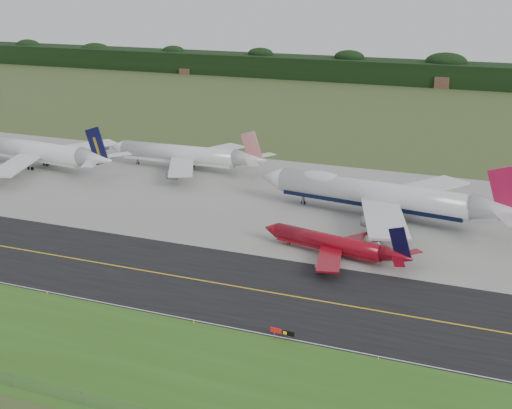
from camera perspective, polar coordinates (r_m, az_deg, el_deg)
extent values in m
plane|color=#404F25|center=(138.81, -0.06, -6.09)|extent=(600.00, 600.00, 0.00)
cube|color=#35601C|center=(110.80, -7.11, -12.87)|extent=(400.00, 30.00, 0.01)
cube|color=black|center=(135.44, -0.70, -6.72)|extent=(400.00, 32.00, 0.02)
cube|color=gray|center=(183.95, 5.98, -0.07)|extent=(400.00, 78.00, 0.01)
cube|color=yellow|center=(135.43, -0.70, -6.72)|extent=(400.00, 0.40, 0.00)
cube|color=silver|center=(122.75, -3.55, -9.49)|extent=(400.00, 0.25, 0.00)
plane|color=slate|center=(100.90, -10.85, -15.72)|extent=(320.00, 0.00, 320.00)
cylinder|color=slate|center=(100.90, -10.85, -15.72)|extent=(0.10, 0.10, 2.20)
cube|color=black|center=(398.50, 15.34, 10.00)|extent=(700.00, 24.00, 12.00)
cylinder|color=silver|center=(175.41, 9.21, 0.92)|extent=(48.55, 12.38, 6.12)
cube|color=black|center=(175.99, 9.17, 0.31)|extent=(45.96, 10.55, 2.14)
cone|color=silver|center=(186.11, 1.40, 2.14)|extent=(6.77, 6.85, 6.12)
cone|color=silver|center=(167.72, 18.96, -0.47)|extent=(13.40, 7.73, 6.12)
ellipsoid|color=silver|center=(179.84, 5.22, 2.07)|extent=(13.05, 6.79, 3.90)
cube|color=silver|center=(160.84, 10.23, -1.10)|extent=(16.47, 28.61, 0.52)
cube|color=silver|center=(185.65, 13.10, 1.29)|extent=(21.99, 27.65, 0.52)
cube|color=#C51644|center=(166.42, 19.33, 0.85)|extent=(8.78, 1.64, 12.67)
cylinder|color=gray|center=(163.10, 9.03, -1.39)|extent=(3.65, 2.98, 2.57)
cylinder|color=gray|center=(186.61, 11.92, 0.92)|extent=(3.65, 2.98, 2.57)
cylinder|color=gray|center=(150.85, 9.36, -3.02)|extent=(3.65, 2.98, 2.57)
cylinder|color=gray|center=(196.09, 14.54, 1.55)|extent=(3.65, 2.98, 2.57)
cylinder|color=black|center=(183.83, 3.80, 0.16)|extent=(1.16, 0.64, 1.10)
cylinder|color=slate|center=(172.32, 9.94, -0.78)|extent=(0.96, 0.96, 4.09)
cylinder|color=black|center=(172.80, 9.91, -1.25)|extent=(1.16, 0.69, 1.10)
cylinder|color=slate|center=(178.38, 10.69, -0.18)|extent=(0.96, 0.96, 4.09)
cylinder|color=black|center=(178.84, 10.66, -0.63)|extent=(1.16, 0.69, 1.10)
cylinder|color=maroon|center=(151.36, 5.74, -2.97)|extent=(25.14, 8.49, 3.38)
cube|color=maroon|center=(151.76, 5.73, -3.35)|extent=(23.75, 7.41, 1.18)
cone|color=maroon|center=(158.05, 1.27, -1.96)|extent=(3.76, 3.96, 3.38)
cone|color=maroon|center=(145.02, 11.24, -4.08)|extent=(7.15, 4.68, 3.38)
cube|color=maroon|center=(143.99, 5.90, -4.34)|extent=(7.53, 14.57, 0.38)
cube|color=maroon|center=(155.59, 8.35, -2.71)|extent=(11.98, 13.83, 0.38)
cube|color=black|center=(143.93, 11.47, -3.18)|extent=(5.28, 1.37, 7.70)
cylinder|color=gray|center=(141.74, 5.15, -5.09)|extent=(2.10, 1.77, 1.42)
cylinder|color=gray|center=(158.84, 8.79, -2.66)|extent=(2.10, 1.77, 1.42)
cylinder|color=black|center=(156.64, 2.67, -3.12)|extent=(0.65, 0.39, 0.61)
cylinder|color=slate|center=(149.65, 6.05, -4.00)|extent=(0.56, 0.56, 1.74)
cylinder|color=black|center=(149.86, 6.04, -4.20)|extent=(0.66, 0.42, 0.61)
cylinder|color=slate|center=(152.72, 6.72, -3.57)|extent=(0.56, 0.56, 1.74)
cylinder|color=black|center=(152.93, 6.71, -3.77)|extent=(0.66, 0.42, 0.61)
cylinder|color=white|center=(230.12, -17.72, 4.21)|extent=(43.05, 10.77, 5.74)
cube|color=white|center=(230.54, -17.68, 3.76)|extent=(40.77, 9.10, 2.01)
cone|color=white|center=(211.57, -12.66, 3.60)|extent=(11.86, 7.04, 5.74)
cube|color=white|center=(216.45, -18.70, 3.01)|extent=(15.27, 26.64, 0.51)
cube|color=white|center=(233.72, -14.14, 4.47)|extent=(20.00, 25.73, 0.51)
cube|color=#0D0E3A|center=(210.27, -12.60, 4.58)|extent=(8.03, 1.41, 11.57)
cylinder|color=gray|center=(219.61, -19.15, 2.75)|extent=(3.40, 2.76, 2.41)
cylinder|color=gray|center=(235.94, -14.80, 4.15)|extent=(3.40, 2.76, 2.41)
cylinder|color=gray|center=(240.44, -12.09, 4.60)|extent=(3.40, 2.76, 2.41)
cylinder|color=slate|center=(226.42, -17.61, 3.09)|extent=(0.89, 0.89, 3.63)
cylinder|color=black|center=(226.73, -17.58, 2.77)|extent=(1.09, 0.64, 1.03)
cylinder|color=slate|center=(230.63, -16.49, 3.45)|extent=(0.89, 0.89, 3.63)
cylinder|color=black|center=(230.94, -16.46, 3.14)|extent=(1.09, 0.64, 1.03)
cylinder|color=silver|center=(217.82, -6.26, 4.08)|extent=(37.46, 5.80, 5.19)
cube|color=white|center=(218.23, -6.24, 3.65)|extent=(35.57, 4.47, 1.82)
cone|color=silver|center=(228.10, -10.97, 4.49)|extent=(4.76, 5.27, 5.19)
cone|color=silver|center=(208.12, -0.46, 3.65)|extent=(9.95, 5.35, 5.19)
cube|color=silver|center=(205.91, -5.99, 3.02)|extent=(15.43, 22.21, 0.47)
cube|color=silver|center=(224.55, -3.50, 4.34)|extent=(14.90, 22.31, 0.47)
cube|color=red|center=(207.11, -0.31, 4.54)|extent=(7.17, 0.53, 10.32)
cylinder|color=gray|center=(202.05, -6.71, 2.29)|extent=(2.87, 2.23, 2.18)
cylinder|color=gray|center=(229.53, -3.03, 4.28)|extent=(2.87, 2.23, 2.18)
cylinder|color=black|center=(225.64, -9.43, 3.29)|extent=(0.94, 0.44, 0.93)
cylinder|color=slate|center=(214.81, -5.87, 3.02)|extent=(0.74, 0.74, 3.28)
cylinder|color=black|center=(215.12, -5.86, 2.72)|extent=(0.94, 0.48, 0.93)
cylinder|color=slate|center=(219.74, -5.19, 3.38)|extent=(0.74, 0.74, 3.28)
cylinder|color=black|center=(220.03, -5.18, 3.09)|extent=(0.94, 0.48, 0.93)
cylinder|color=slate|center=(118.77, 1.48, -10.31)|extent=(0.11, 0.11, 0.62)
cylinder|color=slate|center=(117.79, 2.67, -10.58)|extent=(0.11, 0.11, 0.62)
cube|color=#A40F0C|center=(118.33, 1.60, -10.03)|extent=(1.95, 0.32, 0.80)
cube|color=black|center=(117.71, 2.35, -10.20)|extent=(0.90, 0.23, 0.80)
cube|color=black|center=(117.33, 2.83, -10.31)|extent=(1.07, 0.25, 0.80)
cylinder|color=yellow|center=(138.46, -16.38, -6.82)|extent=(0.16, 0.16, 0.50)
cylinder|color=yellow|center=(123.03, -5.01, -9.35)|extent=(0.16, 0.16, 0.50)
cylinder|color=yellow|center=(113.60, 9.75, -12.03)|extent=(0.16, 0.16, 0.50)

